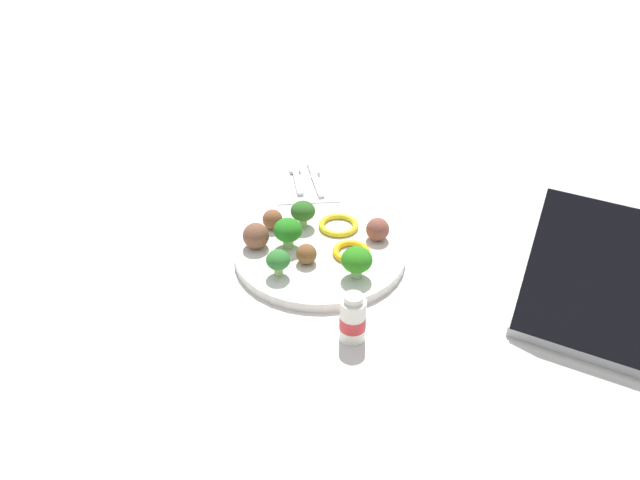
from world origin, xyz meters
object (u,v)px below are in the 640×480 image
object	(u,v)px
plate	(320,254)
meatball_near_rim	(306,254)
pepper_ring_back_left	(351,252)
broccoli_floret_front_right	(303,211)
meatball_back_left	(378,229)
yogurt_bottle	(353,319)
meatball_center	(273,219)
broccoli_floret_back_right	(288,231)
napkin	(306,181)
broccoli_floret_center	(357,260)
broccoli_floret_mid_left	(278,261)
pepper_ring_near_rim	(339,225)
fork	(297,178)
meatball_mid_left	(256,236)
knife	(315,177)

from	to	relation	value
plate	meatball_near_rim	bearing A→B (deg)	145.61
meatball_near_rim	pepper_ring_back_left	size ratio (longest dim) A/B	0.54
broccoli_floret_front_right	meatball_back_left	world-z (taller)	broccoli_floret_front_right
meatball_near_rim	yogurt_bottle	xyz separation A→B (m)	(-0.16, -0.06, 0.00)
broccoli_floret_front_right	meatball_center	xyz separation A→B (m)	(-0.00, 0.05, -0.01)
pepper_ring_back_left	meatball_back_left	bearing A→B (deg)	-48.11
broccoli_floret_back_right	broccoli_floret_front_right	distance (m)	0.07
napkin	meatball_back_left	bearing A→B (deg)	-154.08
meatball_near_rim	napkin	distance (m)	0.30
broccoli_floret_center	yogurt_bottle	bearing A→B (deg)	172.29
broccoli_floret_mid_left	broccoli_floret_center	bearing A→B (deg)	-94.81
broccoli_floret_front_right	meatball_back_left	bearing A→B (deg)	-110.70
broccoli_floret_back_right	pepper_ring_back_left	bearing A→B (deg)	-104.41
broccoli_floret_center	pepper_ring_near_rim	distance (m)	0.15
broccoli_floret_center	pepper_ring_near_rim	bearing A→B (deg)	7.02
meatball_near_rim	fork	xyz separation A→B (m)	(0.30, 0.01, -0.03)
meatball_back_left	yogurt_bottle	xyz separation A→B (m)	(-0.22, 0.06, -0.00)
fork	yogurt_bottle	bearing A→B (deg)	-171.30
broccoli_floret_front_right	broccoli_floret_center	distance (m)	0.17
broccoli_floret_front_right	meatball_mid_left	xyz separation A→B (m)	(-0.06, 0.08, -0.01)
broccoli_floret_back_right	broccoli_floret_mid_left	bearing A→B (deg)	168.79
knife	meatball_mid_left	bearing A→B (deg)	157.58
pepper_ring_back_left	broccoli_floret_back_right	bearing A→B (deg)	75.59
pepper_ring_near_rim	fork	bearing A→B (deg)	19.11
broccoli_floret_mid_left	meatball_center	bearing A→B (deg)	4.77
broccoli_floret_mid_left	knife	bearing A→B (deg)	-11.49
napkin	pepper_ring_back_left	bearing A→B (deg)	-166.55
meatball_near_rim	pepper_ring_back_left	world-z (taller)	meatball_near_rim
pepper_ring_back_left	meatball_near_rim	bearing A→B (deg)	104.96
meatball_center	knife	xyz separation A→B (m)	(0.20, -0.08, -0.03)
pepper_ring_back_left	broccoli_floret_mid_left	bearing A→B (deg)	113.37
napkin	yogurt_bottle	distance (m)	0.46
broccoli_floret_center	meatball_near_rim	world-z (taller)	broccoli_floret_center
meatball_back_left	meatball_mid_left	bearing A→B (deg)	93.96
pepper_ring_near_rim	fork	world-z (taller)	pepper_ring_near_rim
meatball_near_rim	pepper_ring_back_left	bearing A→B (deg)	-75.04
meatball_center	pepper_ring_near_rim	xyz separation A→B (m)	(-0.00, -0.11, -0.01)
broccoli_floret_back_right	fork	xyz separation A→B (m)	(0.26, -0.02, -0.04)
plate	meatball_near_rim	distance (m)	0.05
meatball_mid_left	yogurt_bottle	xyz separation A→B (m)	(-0.21, -0.14, -0.00)
broccoli_floret_center	meatball_center	distance (m)	0.20
plate	broccoli_floret_center	distance (m)	0.10
fork	napkin	bearing A→B (deg)	-109.80
meatball_center	knife	world-z (taller)	meatball_center
meatball_near_rim	knife	distance (m)	0.31
meatball_near_rim	yogurt_bottle	bearing A→B (deg)	-159.82
meatball_near_rim	knife	size ratio (longest dim) A/B	0.23
plate	meatball_center	size ratio (longest dim) A/B	8.08
meatball_back_left	broccoli_floret_back_right	bearing A→B (deg)	96.25
broccoli_floret_front_right	fork	world-z (taller)	broccoli_floret_front_right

